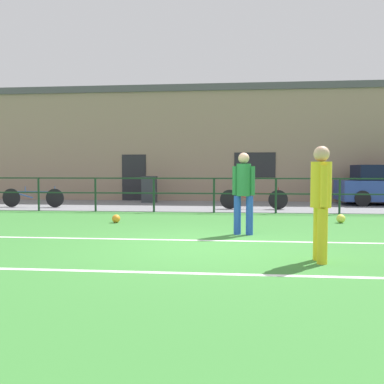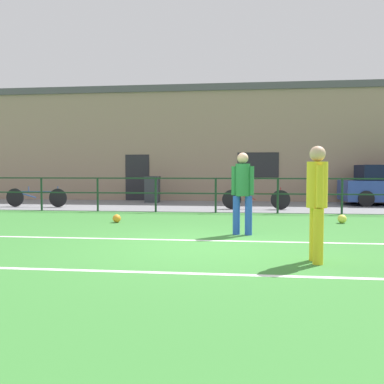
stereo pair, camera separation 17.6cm
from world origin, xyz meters
TOP-DOWN VIEW (x-y plane):
  - ground at (0.00, 0.00)m, footprint 60.00×44.00m
  - field_line_touchline at (0.00, 0.55)m, footprint 36.00×0.11m
  - field_line_hash at (0.00, -2.13)m, footprint 36.00×0.11m
  - pavement_strip at (0.00, 8.50)m, footprint 48.00×5.00m
  - perimeter_fence at (0.00, 6.00)m, footprint 36.07×0.07m
  - clubhouse_facade at (-0.00, 12.20)m, footprint 28.00×2.56m
  - player_striker at (1.96, -1.22)m, footprint 0.31×0.48m
  - player_winger at (0.86, 1.40)m, footprint 0.48×0.31m
  - soccer_ball_match at (3.48, 3.67)m, footprint 0.23×0.23m
  - soccer_ball_spare at (-2.47, 3.12)m, footprint 0.22×0.22m
  - bicycle_parked_0 at (-6.81, 7.20)m, footprint 2.38×0.04m
  - bicycle_parked_1 at (1.34, 7.20)m, footprint 2.38×0.04m
  - trash_bin_0 at (-2.94, 9.87)m, footprint 0.63×0.53m

SIDE VIEW (x-z plane):
  - ground at x=0.00m, z-range -0.04..0.00m
  - field_line_touchline at x=0.00m, z-range 0.00..0.00m
  - field_line_hash at x=0.00m, z-range 0.00..0.00m
  - pavement_strip at x=0.00m, z-range 0.00..0.02m
  - soccer_ball_spare at x=-2.47m, z-range 0.00..0.22m
  - soccer_ball_match at x=3.48m, z-range 0.00..0.23m
  - bicycle_parked_1 at x=1.34m, z-range -0.01..0.76m
  - bicycle_parked_0 at x=-6.81m, z-range -0.01..0.77m
  - trash_bin_0 at x=-2.94m, z-range 0.02..1.14m
  - perimeter_fence at x=0.00m, z-range 0.17..1.32m
  - player_striker at x=1.96m, z-range 0.12..1.88m
  - player_winger at x=0.86m, z-range 0.12..1.90m
  - clubhouse_facade at x=0.00m, z-range 0.01..5.22m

